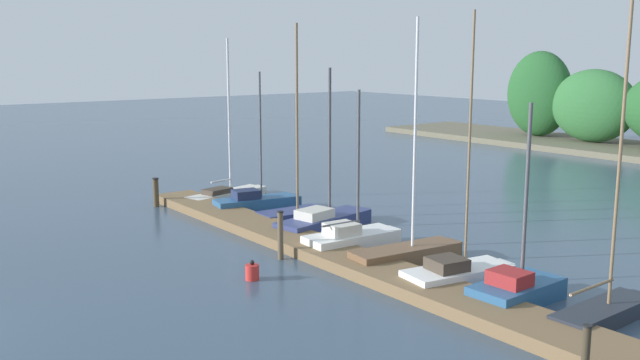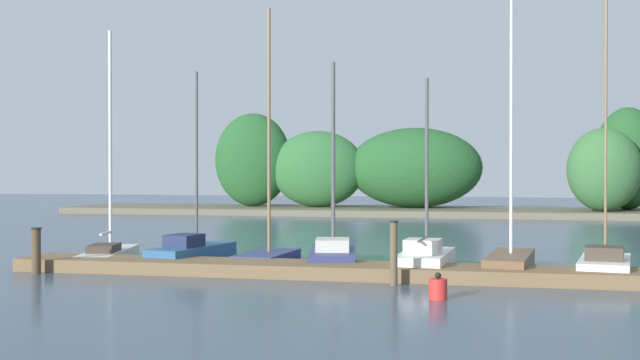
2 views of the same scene
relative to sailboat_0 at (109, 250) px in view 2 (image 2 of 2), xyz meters
The scene contains 12 objects.
dock_pier 9.85m from the sailboat_0, 11.95° to the right, with size 22.02×1.80×0.35m.
far_shore 31.27m from the sailboat_0, 68.45° to the left, with size 52.58×8.00×6.78m.
sailboat_0 is the anchor object (origin of this frame).
sailboat_1 2.88m from the sailboat_0, ahead, with size 1.71×3.79×5.78m.
sailboat_2 5.07m from the sailboat_0, ahead, with size 1.41×3.06×7.65m.
sailboat_3 7.05m from the sailboat_0, ahead, with size 1.99×4.57×5.99m.
sailboat_4 9.87m from the sailboat_0, ahead, with size 1.41×3.60×5.34m.
sailboat_5 12.10m from the sailboat_0, ahead, with size 1.44×4.00×7.57m.
sailboat_6 14.50m from the sailboat_0, ahead, with size 1.71×3.57×7.64m.
mooring_piling_0 3.31m from the sailboat_0, 97.58° to the right, with size 0.27×0.27×1.26m.
mooring_piling_1 9.90m from the sailboat_0, 19.86° to the right, with size 0.21×0.21×1.58m.
channel_buoy_0 11.71m from the sailboat_0, 26.17° to the right, with size 0.40×0.40×0.59m.
Camera 2 is at (2.20, -8.06, 2.77)m, focal length 44.70 mm.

